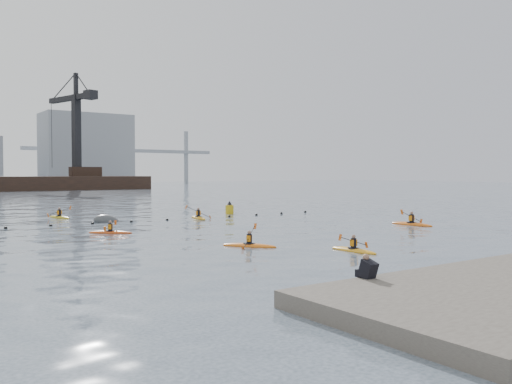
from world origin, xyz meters
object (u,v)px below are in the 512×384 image
(kayaker_0, at_px, (249,245))
(kayaker_3, at_px, (198,217))
(kayaker_4, at_px, (412,224))
(mooring_buoy, at_px, (107,222))
(kayaker_2, at_px, (110,232))
(nav_buoy, at_px, (230,209))
(kayaker_1, at_px, (354,250))
(kayaker_5, at_px, (59,217))

(kayaker_0, height_order, kayaker_3, kayaker_3)
(kayaker_4, xyz_separation_m, mooring_buoy, (-17.48, 15.51, -0.11))
(kayaker_3, distance_m, mooring_buoy, 7.52)
(kayaker_2, bearing_deg, kayaker_0, -119.00)
(kayaker_3, distance_m, kayaker_4, 17.29)
(kayaker_3, xyz_separation_m, nav_buoy, (5.05, 3.11, 0.32))
(kayaker_1, xyz_separation_m, kayaker_3, (3.04, 21.16, 0.01))
(kayaker_2, xyz_separation_m, nav_buoy, (15.05, 9.69, 0.33))
(kayaker_2, height_order, kayaker_4, kayaker_4)
(nav_buoy, bearing_deg, kayaker_5, 163.30)
(kayaker_0, relative_size, kayaker_3, 0.83)
(kayaker_1, relative_size, mooring_buoy, 1.30)
(kayaker_3, relative_size, kayaker_5, 1.02)
(kayaker_5, xyz_separation_m, mooring_buoy, (2.03, -5.95, -0.10))
(kayaker_4, relative_size, mooring_buoy, 1.60)
(kayaker_4, xyz_separation_m, nav_buoy, (-5.06, 17.12, 0.31))
(kayaker_3, xyz_separation_m, kayaker_5, (-9.40, 7.44, -0.00))
(mooring_buoy, distance_m, nav_buoy, 12.53)
(kayaker_3, bearing_deg, mooring_buoy, -179.99)
(kayaker_1, xyz_separation_m, mooring_buoy, (-4.33, 22.65, -0.09))
(kayaker_2, bearing_deg, kayaker_1, -113.52)
(kayaker_1, bearing_deg, mooring_buoy, 98.96)
(kayaker_0, distance_m, mooring_buoy, 18.35)
(kayaker_3, xyz_separation_m, mooring_buoy, (-7.37, 1.49, -0.10))
(kayaker_1, xyz_separation_m, kayaker_4, (13.16, 7.14, 0.02))
(kayaker_3, bearing_deg, kayaker_5, 153.10)
(kayaker_3, relative_size, kayaker_4, 0.92)
(kayaker_5, bearing_deg, kayaker_0, -96.08)
(kayaker_2, bearing_deg, kayaker_4, -69.30)
(kayaker_5, bearing_deg, kayaker_2, -105.88)
(kayaker_5, relative_size, mooring_buoy, 1.45)
(kayaker_0, height_order, kayaker_5, kayaker_0)
(mooring_buoy, height_order, nav_buoy, nav_buoy)
(kayaker_4, bearing_deg, nav_buoy, -76.06)
(kayaker_4, bearing_deg, kayaker_1, 25.97)
(kayaker_1, distance_m, nav_buoy, 25.58)
(kayaker_3, relative_size, mooring_buoy, 1.48)
(kayaker_0, xyz_separation_m, kayaker_3, (6.26, 16.82, 0.01))
(kayaker_1, bearing_deg, kayaker_2, 113.65)
(kayaker_4, bearing_deg, mooring_buoy, -44.10)
(kayaker_0, relative_size, kayaker_4, 0.76)
(mooring_buoy, bearing_deg, kayaker_4, -41.58)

